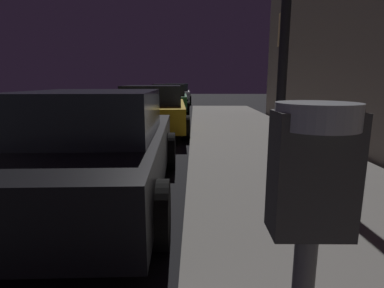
{
  "coord_description": "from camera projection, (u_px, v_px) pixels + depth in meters",
  "views": [
    {
      "loc": [
        4.11,
        -0.05,
        1.54
      ],
      "look_at": [
        4.09,
        2.3,
        1.05
      ],
      "focal_mm": 28.35,
      "sensor_mm": 36.0,
      "label": 1
    }
  ],
  "objects": [
    {
      "name": "car_yellow_cab",
      "position": [
        154.0,
        109.0,
        9.35
      ],
      "size": [
        2.29,
        4.59,
        1.43
      ],
      "color": "gold",
      "rests_on": "ground"
    },
    {
      "name": "car_silver",
      "position": [
        177.0,
        94.0,
        21.91
      ],
      "size": [
        2.09,
        4.55,
        1.43
      ],
      "color": "#B7B7BF",
      "rests_on": "ground"
    },
    {
      "name": "car_green",
      "position": [
        170.0,
        99.0,
        15.21
      ],
      "size": [
        2.07,
        4.34,
        1.43
      ],
      "color": "#19592D",
      "rests_on": "ground"
    },
    {
      "name": "parking_meter",
      "position": [
        307.0,
        234.0,
        0.75
      ],
      "size": [
        0.19,
        0.19,
        1.34
      ],
      "color": "#59595B",
      "rests_on": "sidewalk"
    },
    {
      "name": "car_black",
      "position": [
        98.0,
        148.0,
        3.94
      ],
      "size": [
        2.09,
        4.3,
        1.43
      ],
      "color": "black",
      "rests_on": "ground"
    }
  ]
}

